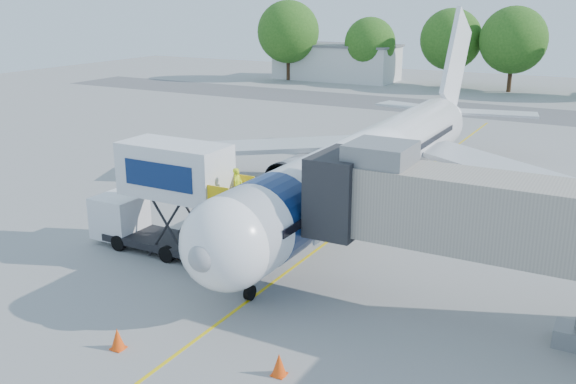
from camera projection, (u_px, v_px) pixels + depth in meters
The scene contains 13 objects.
ground at pixel (344, 230), 34.40m from camera, with size 160.00×160.00×0.00m, color #999997.
guidance_line at pixel (344, 230), 34.40m from camera, with size 0.15×70.00×0.01m, color yellow.
taxiway_strip at pixel (501, 112), 69.63m from camera, with size 120.00×10.00×0.01m, color #59595B.
aircraft at pixel (374, 160), 37.00m from camera, with size 34.17×37.73×11.35m.
jet_bridge at pixel (468, 213), 23.59m from camera, with size 13.90×3.20×6.60m.
catering_hiloader at pixel (165, 198), 30.62m from camera, with size 8.50×2.44×5.50m.
safety_cone_a at pixel (279, 365), 21.04m from camera, with size 0.50×0.50×0.80m.
safety_cone_b at pixel (118, 339), 22.63m from camera, with size 0.51×0.51×0.80m.
outbuilding_left at pixel (337, 62), 96.85m from camera, with size 18.40×8.40×5.30m.
tree_a at pixel (288, 32), 95.04m from camera, with size 9.16×9.16×11.68m.
tree_b at pixel (370, 43), 92.22m from camera, with size 7.34×7.34×9.36m.
tree_c at pixel (451, 39), 87.72m from camera, with size 8.36×8.36×10.66m.
tree_d at pixel (513, 40), 82.85m from camera, with size 8.64×8.64×11.01m.
Camera 1 is at (12.94, -29.78, 11.93)m, focal length 40.00 mm.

